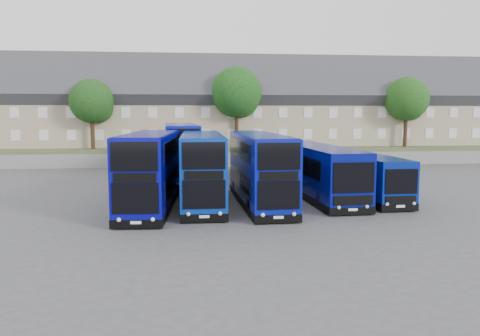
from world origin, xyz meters
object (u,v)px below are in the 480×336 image
at_px(tree_west, 93,103).
at_px(tree_mid, 238,94).
at_px(dd_front_left, 151,171).
at_px(coach_east_a, 318,172).
at_px(tree_far, 426,100).
at_px(dd_front_mid, 202,170).
at_px(tree_east, 407,101).

bearing_deg(tree_west, tree_mid, 1.79).
bearing_deg(tree_west, dd_front_left, -71.08).
bearing_deg(coach_east_a, tree_far, 48.74).
bearing_deg(dd_front_mid, tree_mid, 79.03).
distance_m(dd_front_mid, tree_west, 25.89).
height_order(dd_front_left, dd_front_mid, dd_front_left).
height_order(dd_front_left, tree_east, tree_east).
xyz_separation_m(tree_west, tree_far, (42.00, 7.00, 0.68)).
height_order(dd_front_mid, tree_mid, tree_mid).
bearing_deg(coach_east_a, tree_mid, 96.92).
xyz_separation_m(coach_east_a, tree_west, (-19.56, 20.95, 5.27)).
distance_m(coach_east_a, tree_west, 29.14).
distance_m(dd_front_left, tree_far, 46.03).
bearing_deg(dd_front_left, coach_east_a, 16.47).
xyz_separation_m(dd_front_left, tree_east, (27.89, 23.67, 5.10)).
distance_m(tree_west, tree_far, 42.58).
bearing_deg(tree_far, tree_mid, -165.96).
xyz_separation_m(tree_west, tree_east, (36.00, 0.00, 0.34)).
bearing_deg(tree_mid, coach_east_a, -80.58).
bearing_deg(dd_front_mid, tree_west, 116.82).
height_order(dd_front_left, tree_mid, tree_mid).
xyz_separation_m(tree_mid, tree_east, (20.00, -0.50, -0.68)).
xyz_separation_m(dd_front_mid, tree_mid, (4.67, 23.28, 5.83)).
height_order(tree_west, tree_far, tree_far).
bearing_deg(dd_front_left, tree_far, 45.23).
bearing_deg(dd_front_mid, tree_east, 43.10).
xyz_separation_m(coach_east_a, tree_mid, (-3.56, 21.45, 6.29)).
relative_size(coach_east_a, tree_west, 1.74).
distance_m(coach_east_a, tree_mid, 22.63).
bearing_deg(tree_east, tree_mid, 178.57).
height_order(dd_front_left, coach_east_a, dd_front_left).
height_order(dd_front_mid, tree_east, tree_east).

